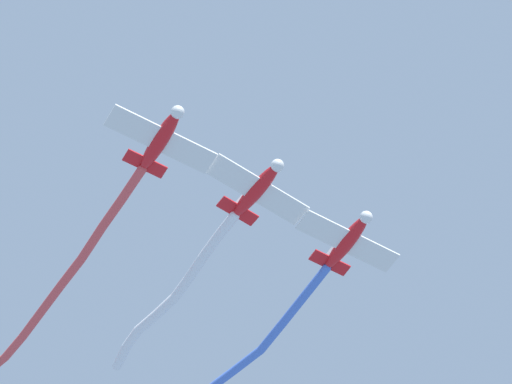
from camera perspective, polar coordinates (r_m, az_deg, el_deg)
airplane_lead at (r=81.24m, az=-4.67°, el=2.61°), size 8.16×6.15×2.02m
smoke_trail_lead at (r=92.02m, az=-10.09°, el=-5.07°), size 3.40×30.33×3.78m
airplane_left_wing at (r=83.60m, az=0.05°, el=0.14°), size 8.06×6.01×2.02m
smoke_trail_left_wing at (r=90.39m, az=-4.10°, el=-5.01°), size 3.10×19.00×2.32m
airplane_right_wing at (r=86.14m, az=4.50°, el=-2.39°), size 8.15×6.14×2.02m
smoke_trail_right_wing at (r=91.44m, az=-0.06°, el=-7.60°), size 1.75×18.85×1.84m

